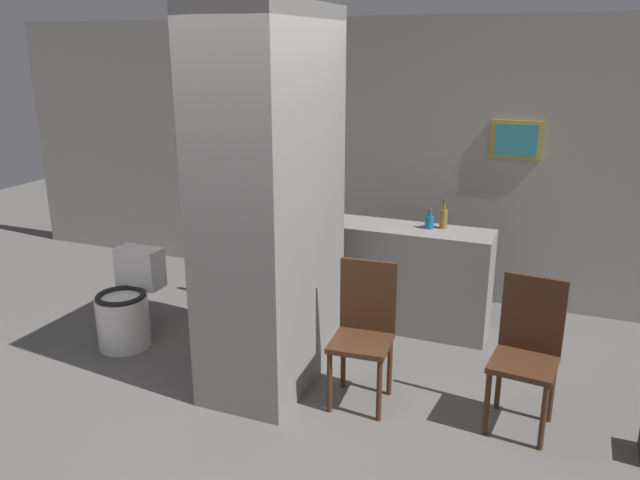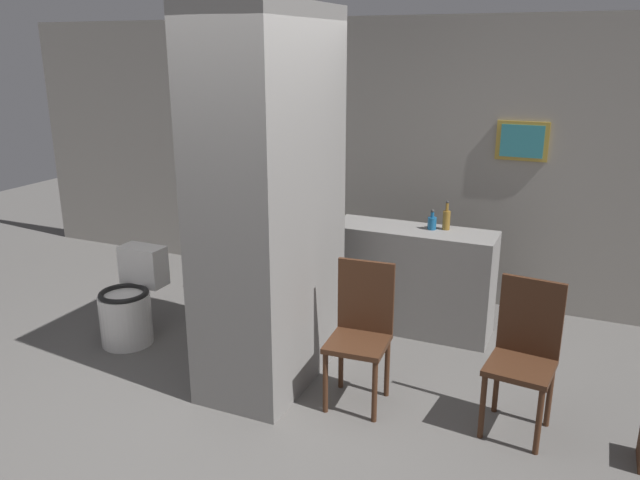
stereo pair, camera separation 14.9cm
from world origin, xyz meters
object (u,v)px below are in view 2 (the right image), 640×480
at_px(bicycle, 282,273).
at_px(bottle_tall, 446,219).
at_px(chair_by_doorway, 524,351).
at_px(chair_near_pillar, 361,328).
at_px(toilet, 130,304).

bearing_deg(bicycle, bottle_tall, 4.08).
bearing_deg(chair_by_doorway, chair_near_pillar, -168.81).
bearing_deg(chair_near_pillar, toilet, 173.48).
bearing_deg(toilet, bicycle, 54.41).
bearing_deg(bicycle, chair_near_pillar, -44.82).
distance_m(chair_near_pillar, bicycle, 1.74).
bearing_deg(bottle_tall, chair_near_pillar, -100.53).
height_order(toilet, chair_by_doorway, chair_by_doorway).
bearing_deg(chair_by_doorway, bottle_tall, 128.67).
distance_m(toilet, chair_by_doorway, 3.08).
height_order(chair_near_pillar, bottle_tall, bottle_tall).
height_order(chair_near_pillar, chair_by_doorway, same).
relative_size(chair_by_doorway, bicycle, 0.57).
bearing_deg(bicycle, chair_by_doorway, -26.31).
xyz_separation_m(chair_near_pillar, bottle_tall, (0.25, 1.32, 0.45)).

